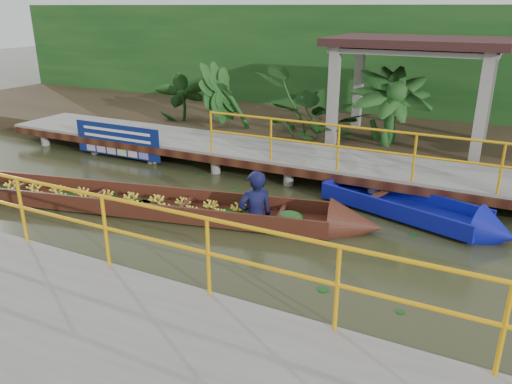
% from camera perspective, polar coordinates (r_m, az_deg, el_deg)
% --- Properties ---
extents(ground, '(80.00, 80.00, 0.00)m').
position_cam_1_polar(ground, '(10.01, -7.71, -2.98)').
color(ground, '#2C2F17').
rests_on(ground, ground).
extents(land_strip, '(30.00, 8.00, 0.45)m').
position_cam_1_polar(land_strip, '(16.36, 7.19, 7.14)').
color(land_strip, '#2F2417').
rests_on(land_strip, ground).
extents(far_dock, '(16.00, 2.06, 1.66)m').
position_cam_1_polar(far_dock, '(12.64, 0.99, 4.51)').
color(far_dock, slate).
rests_on(far_dock, ground).
extents(near_dock, '(18.00, 2.40, 1.73)m').
position_cam_1_polar(near_dock, '(6.55, -21.71, -15.13)').
color(near_dock, slate).
rests_on(near_dock, ground).
extents(pavilion, '(4.40, 3.00, 3.00)m').
position_cam_1_polar(pavilion, '(14.06, 17.88, 14.90)').
color(pavilion, slate).
rests_on(pavilion, ground).
extents(foliage_backdrop, '(30.00, 0.80, 4.00)m').
position_cam_1_polar(foliage_backdrop, '(18.41, 10.19, 14.08)').
color(foliage_backdrop, '#154116').
rests_on(foliage_backdrop, ground).
extents(vendor_boat, '(9.78, 2.97, 2.35)m').
position_cam_1_polar(vendor_boat, '(10.33, -11.15, -0.70)').
color(vendor_boat, '#3B1810').
rests_on(vendor_boat, ground).
extents(moored_blue_boat, '(3.94, 2.07, 0.91)m').
position_cam_1_polar(moored_blue_boat, '(10.12, 20.87, -2.95)').
color(moored_blue_boat, '#0D138F').
rests_on(moored_blue_boat, ground).
extents(blue_banner, '(2.81, 0.04, 0.88)m').
position_cam_1_polar(blue_banner, '(14.04, -15.59, 5.72)').
color(blue_banner, navy).
rests_on(blue_banner, ground).
extents(tropical_plants, '(14.42, 1.42, 1.78)m').
position_cam_1_polar(tropical_plants, '(13.44, 13.29, 8.72)').
color(tropical_plants, '#154116').
rests_on(tropical_plants, ground).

